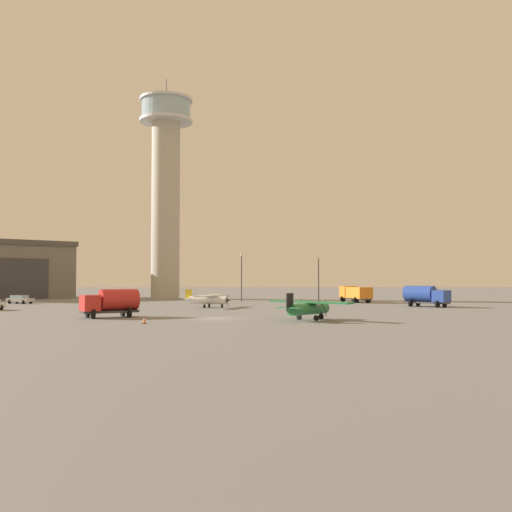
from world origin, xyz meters
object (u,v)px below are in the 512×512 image
at_px(airplane_green, 308,307).
at_px(traffic_cone_near_left, 144,320).
at_px(truck_box_orange, 356,293).
at_px(car_silver, 20,299).
at_px(light_post_east, 319,274).
at_px(truck_fuel_tanker_red, 111,302).
at_px(control_tower, 166,181).
at_px(truck_fuel_tanker_blue, 425,295).
at_px(light_post_north, 242,273).
at_px(airplane_white, 207,299).

relative_size(airplane_green, traffic_cone_near_left, 12.45).
height_order(truck_box_orange, car_silver, truck_box_orange).
xyz_separation_m(airplane_green, car_silver, (-43.47, 36.55, -0.53)).
bearing_deg(truck_box_orange, car_silver, 75.62).
xyz_separation_m(truck_box_orange, light_post_east, (-5.31, 9.42, 3.32)).
distance_m(truck_fuel_tanker_red, car_silver, 39.96).
distance_m(control_tower, truck_fuel_tanker_blue, 58.00).
xyz_separation_m(truck_fuel_tanker_red, light_post_north, (12.28, 41.93, 3.42)).
xyz_separation_m(airplane_white, car_silver, (-31.44, 12.58, -0.46)).
bearing_deg(car_silver, truck_box_orange, 26.04).
relative_size(airplane_green, light_post_north, 0.94).
distance_m(truck_fuel_tanker_blue, traffic_cone_near_left, 46.22).
bearing_deg(light_post_north, airplane_green, -80.13).
height_order(truck_fuel_tanker_red, light_post_east, light_post_east).
distance_m(airplane_white, airplane_green, 26.82).
height_order(airplane_green, light_post_east, light_post_east).
distance_m(airplane_green, truck_box_orange, 43.17).
distance_m(car_silver, light_post_east, 51.89).
bearing_deg(light_post_north, light_post_east, 19.62).
bearing_deg(light_post_north, truck_fuel_tanker_blue, -35.22).
bearing_deg(truck_fuel_tanker_blue, control_tower, -172.95).
bearing_deg(control_tower, traffic_cone_near_left, -82.30).
bearing_deg(truck_fuel_tanker_red, light_post_north, -137.80).
height_order(car_silver, light_post_east, light_post_east).
bearing_deg(truck_fuel_tanker_blue, airplane_green, -81.30).
height_order(truck_fuel_tanker_red, light_post_north, light_post_north).
xyz_separation_m(control_tower, car_silver, (-19.73, -22.59, -23.05)).
distance_m(truck_box_orange, traffic_cone_near_left, 52.99).
bearing_deg(control_tower, light_post_north, -39.94).
height_order(airplane_green, light_post_north, light_post_north).
relative_size(airplane_green, light_post_east, 0.97).
bearing_deg(truck_fuel_tanker_red, truck_box_orange, -161.71).
relative_size(truck_box_orange, light_post_north, 0.90).
bearing_deg(truck_fuel_tanker_blue, light_post_north, -171.14).
bearing_deg(light_post_east, control_tower, 164.82).
bearing_deg(airplane_green, light_post_north, 49.47).
bearing_deg(car_silver, truck_fuel_tanker_red, -33.72).
distance_m(car_silver, light_post_north, 36.95).
distance_m(airplane_white, light_post_east, 32.82).
distance_m(airplane_green, light_post_east, 51.53).
relative_size(airplane_white, airplane_green, 1.10).
bearing_deg(light_post_east, truck_fuel_tanker_blue, -61.95).
height_order(control_tower, light_post_east, control_tower).
xyz_separation_m(airplane_white, light_post_north, (4.03, 21.99, 3.85)).
bearing_deg(airplane_green, truck_fuel_tanker_red, 118.36).
height_order(light_post_east, light_post_north, light_post_north).
distance_m(truck_fuel_tanker_blue, light_post_north, 33.31).
relative_size(airplane_white, truck_fuel_tanker_red, 1.41).
distance_m(truck_fuel_tanker_red, light_post_east, 54.03).
distance_m(truck_fuel_tanker_red, truck_box_orange, 49.22).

